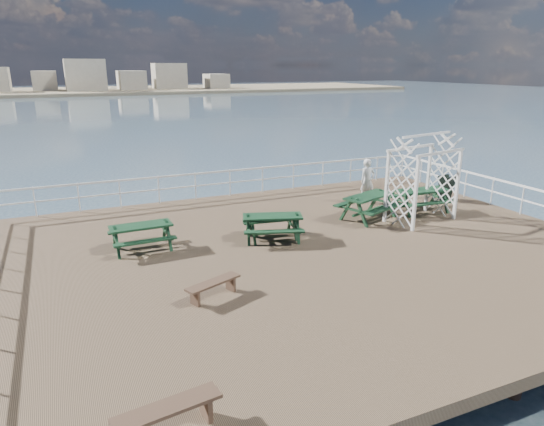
{
  "coord_description": "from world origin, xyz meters",
  "views": [
    {
      "loc": [
        -6.31,
        -11.85,
        5.24
      ],
      "look_at": [
        -0.86,
        0.53,
        1.1
      ],
      "focal_mm": 32.0,
      "sensor_mm": 36.0,
      "label": 1
    }
  ],
  "objects_px": {
    "picnic_table_a": "(141,232)",
    "picnic_table_d": "(272,223)",
    "picnic_table_e": "(369,201)",
    "trellis_arbor": "(423,183)",
    "picnic_table_c": "(422,196)",
    "flat_bench_near": "(213,286)",
    "flat_bench_far": "(168,413)",
    "picnic_table_b": "(272,222)",
    "person": "(367,181)"
  },
  "relations": [
    {
      "from": "flat_bench_far",
      "to": "trellis_arbor",
      "type": "xyz_separation_m",
      "value": [
        10.32,
        6.75,
        1.0
      ]
    },
    {
      "from": "picnic_table_a",
      "to": "flat_bench_far",
      "type": "relative_size",
      "value": 1.09
    },
    {
      "from": "picnic_table_d",
      "to": "person",
      "type": "bearing_deg",
      "value": 31.59
    },
    {
      "from": "picnic_table_c",
      "to": "picnic_table_a",
      "type": "bearing_deg",
      "value": -175.99
    },
    {
      "from": "picnic_table_e",
      "to": "picnic_table_d",
      "type": "bearing_deg",
      "value": 167.96
    },
    {
      "from": "picnic_table_a",
      "to": "person",
      "type": "relative_size",
      "value": 1.03
    },
    {
      "from": "picnic_table_d",
      "to": "picnic_table_e",
      "type": "xyz_separation_m",
      "value": [
        3.97,
        0.53,
        0.13
      ]
    },
    {
      "from": "picnic_table_e",
      "to": "trellis_arbor",
      "type": "xyz_separation_m",
      "value": [
        1.54,
        -0.9,
        0.73
      ]
    },
    {
      "from": "picnic_table_e",
      "to": "flat_bench_far",
      "type": "relative_size",
      "value": 1.47
    },
    {
      "from": "picnic_table_d",
      "to": "trellis_arbor",
      "type": "height_order",
      "value": "trellis_arbor"
    },
    {
      "from": "picnic_table_c",
      "to": "trellis_arbor",
      "type": "xyz_separation_m",
      "value": [
        -0.76,
        -0.85,
        0.74
      ]
    },
    {
      "from": "picnic_table_a",
      "to": "picnic_table_c",
      "type": "relative_size",
      "value": 0.86
    },
    {
      "from": "flat_bench_far",
      "to": "picnic_table_a",
      "type": "bearing_deg",
      "value": 75.23
    },
    {
      "from": "picnic_table_b",
      "to": "picnic_table_e",
      "type": "bearing_deg",
      "value": 27.1
    },
    {
      "from": "picnic_table_e",
      "to": "trellis_arbor",
      "type": "relative_size",
      "value": 0.8
    },
    {
      "from": "picnic_table_e",
      "to": "flat_bench_far",
      "type": "height_order",
      "value": "picnic_table_e"
    },
    {
      "from": "picnic_table_a",
      "to": "picnic_table_d",
      "type": "height_order",
      "value": "picnic_table_a"
    },
    {
      "from": "person",
      "to": "flat_bench_near",
      "type": "bearing_deg",
      "value": -145.78
    },
    {
      "from": "flat_bench_near",
      "to": "flat_bench_far",
      "type": "xyz_separation_m",
      "value": [
        -1.91,
        -3.95,
        0.04
      ]
    },
    {
      "from": "flat_bench_far",
      "to": "picnic_table_e",
      "type": "bearing_deg",
      "value": 32.89
    },
    {
      "from": "picnic_table_c",
      "to": "person",
      "type": "bearing_deg",
      "value": 127.83
    },
    {
      "from": "picnic_table_d",
      "to": "trellis_arbor",
      "type": "bearing_deg",
      "value": 3.51
    },
    {
      "from": "picnic_table_e",
      "to": "person",
      "type": "distance_m",
      "value": 2.12
    },
    {
      "from": "flat_bench_far",
      "to": "trellis_arbor",
      "type": "relative_size",
      "value": 0.54
    },
    {
      "from": "flat_bench_far",
      "to": "person",
      "type": "height_order",
      "value": "person"
    },
    {
      "from": "picnic_table_c",
      "to": "picnic_table_e",
      "type": "relative_size",
      "value": 0.86
    },
    {
      "from": "picnic_table_c",
      "to": "flat_bench_near",
      "type": "distance_m",
      "value": 9.87
    },
    {
      "from": "picnic_table_a",
      "to": "trellis_arbor",
      "type": "relative_size",
      "value": 0.59
    },
    {
      "from": "trellis_arbor",
      "to": "picnic_table_b",
      "type": "bearing_deg",
      "value": 165.27
    },
    {
      "from": "picnic_table_b",
      "to": "flat_bench_far",
      "type": "xyz_separation_m",
      "value": [
        -4.79,
        -7.04,
        -0.22
      ]
    },
    {
      "from": "flat_bench_far",
      "to": "person",
      "type": "xyz_separation_m",
      "value": [
        9.91,
        9.42,
        0.53
      ]
    },
    {
      "from": "flat_bench_near",
      "to": "picnic_table_b",
      "type": "bearing_deg",
      "value": 25.29
    },
    {
      "from": "picnic_table_a",
      "to": "flat_bench_near",
      "type": "relative_size",
      "value": 1.25
    },
    {
      "from": "picnic_table_b",
      "to": "flat_bench_near",
      "type": "distance_m",
      "value": 4.24
    },
    {
      "from": "picnic_table_c",
      "to": "flat_bench_near",
      "type": "height_order",
      "value": "picnic_table_c"
    },
    {
      "from": "picnic_table_c",
      "to": "picnic_table_e",
      "type": "xyz_separation_m",
      "value": [
        -2.3,
        0.05,
        0.02
      ]
    },
    {
      "from": "picnic_table_a",
      "to": "flat_bench_near",
      "type": "bearing_deg",
      "value": -76.71
    },
    {
      "from": "picnic_table_d",
      "to": "person",
      "type": "xyz_separation_m",
      "value": [
        5.1,
        2.3,
        0.38
      ]
    },
    {
      "from": "picnic_table_b",
      "to": "flat_bench_near",
      "type": "xyz_separation_m",
      "value": [
        -2.88,
        -3.1,
        -0.26
      ]
    },
    {
      "from": "picnic_table_c",
      "to": "flat_bench_far",
      "type": "distance_m",
      "value": 13.43
    },
    {
      "from": "picnic_table_b",
      "to": "trellis_arbor",
      "type": "relative_size",
      "value": 0.72
    },
    {
      "from": "picnic_table_c",
      "to": "person",
      "type": "xyz_separation_m",
      "value": [
        -1.17,
        1.82,
        0.27
      ]
    },
    {
      "from": "picnic_table_d",
      "to": "flat_bench_far",
      "type": "height_order",
      "value": "picnic_table_d"
    },
    {
      "from": "picnic_table_d",
      "to": "flat_bench_far",
      "type": "distance_m",
      "value": 8.59
    },
    {
      "from": "trellis_arbor",
      "to": "picnic_table_c",
      "type": "bearing_deg",
      "value": 36.43
    },
    {
      "from": "flat_bench_near",
      "to": "trellis_arbor",
      "type": "distance_m",
      "value": 8.93
    },
    {
      "from": "picnic_table_d",
      "to": "flat_bench_near",
      "type": "relative_size",
      "value": 1.21
    },
    {
      "from": "picnic_table_a",
      "to": "picnic_table_d",
      "type": "bearing_deg",
      "value": -11.31
    },
    {
      "from": "picnic_table_d",
      "to": "flat_bench_near",
      "type": "xyz_separation_m",
      "value": [
        -2.9,
        -3.17,
        -0.19
      ]
    },
    {
      "from": "flat_bench_near",
      "to": "picnic_table_e",
      "type": "bearing_deg",
      "value": 6.51
    }
  ]
}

